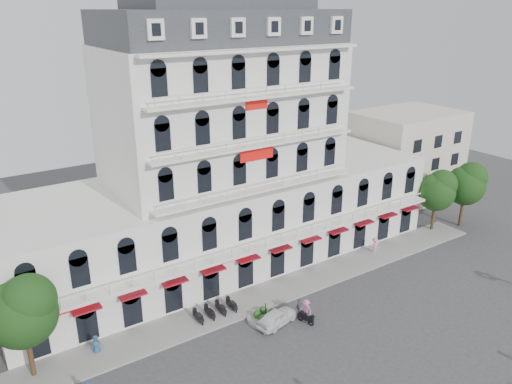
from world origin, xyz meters
name	(u,v)px	position (x,y,z in m)	size (l,w,h in m)	color
ground	(339,344)	(0.00, 0.00, 0.00)	(120.00, 120.00, 0.00)	#38383A
sidewalk	(274,292)	(0.00, 9.00, 0.08)	(53.00, 4.00, 0.16)	gray
main_building	(223,168)	(0.00, 18.00, 9.96)	(45.00, 15.00, 25.80)	silver
flank_building_east	(405,155)	(30.00, 20.00, 6.00)	(14.00, 10.00, 12.00)	beige
traffic_island	(265,317)	(-3.00, 6.00, 0.26)	(3.20, 3.20, 1.60)	gray
parked_scooter_row	(215,316)	(-6.35, 8.80, 0.00)	(4.40, 1.80, 1.10)	black
tree_west_inner	(23,309)	(-20.95, 9.48, 5.68)	(4.76, 4.76, 8.25)	#382314
tree_east_inner	(437,189)	(24.05, 9.98, 5.21)	(4.40, 4.37, 7.57)	#382314
tree_east_outer	(466,183)	(28.05, 8.98, 5.55)	(4.65, 4.65, 8.05)	#382314
parked_car	(277,317)	(-2.57, 4.90, 0.67)	(1.59, 3.95, 1.35)	white
rider_center	(306,311)	(-0.46, 3.70, 1.20)	(0.94, 1.67, 2.26)	black
pedestrian_left	(96,345)	(-16.44, 9.50, 0.81)	(0.79, 0.51, 1.61)	navy
pedestrian_mid	(299,307)	(-0.17, 4.94, 0.83)	(0.97, 0.40, 1.65)	#5E5C64
pedestrian_right	(375,246)	(13.77, 9.50, 0.93)	(1.20, 0.69, 1.86)	pink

